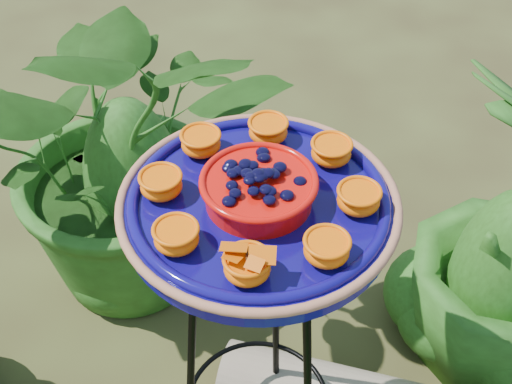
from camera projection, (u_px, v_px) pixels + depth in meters
The scene contains 3 objects.
tripod_stand at pixel (258, 341), 1.44m from camera, with size 0.35×0.36×0.89m.
feeder_dish at pixel (259, 202), 1.17m from camera, with size 0.48×0.48×0.11m.
shrub_back_left at pixel (128, 147), 1.96m from camera, with size 0.89×0.77×0.99m, color #1F4512.
Camera 1 is at (0.34, -0.79, 1.74)m, focal length 50.00 mm.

